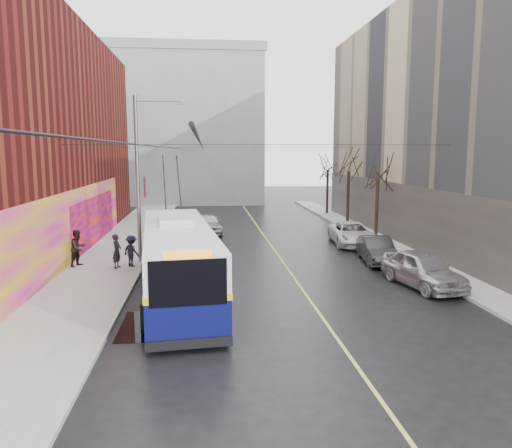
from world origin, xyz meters
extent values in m
plane|color=black|center=(0.00, 0.00, 0.00)|extent=(140.00, 140.00, 0.00)
cube|color=gray|center=(-8.00, 12.00, 0.07)|extent=(4.00, 60.00, 0.15)
cube|color=gray|center=(9.00, 12.00, 0.07)|extent=(2.00, 60.00, 0.15)
cube|color=#BFB74C|center=(1.50, 14.00, 0.00)|extent=(0.12, 50.00, 0.01)
cube|color=#E405B0|center=(-9.96, 10.00, 2.00)|extent=(0.08, 28.00, 4.00)
cube|color=#56048E|center=(-9.92, 16.00, 1.60)|extent=(0.06, 12.00, 3.20)
cube|color=tan|center=(17.00, 14.00, 8.00)|extent=(14.00, 36.00, 16.00)
cube|color=#4C4742|center=(9.97, 14.00, 2.00)|extent=(0.06, 36.00, 4.00)
cube|color=gray|center=(-6.00, 45.00, 9.00)|extent=(20.00, 12.00, 18.00)
cube|color=gray|center=(-6.00, 39.10, 17.50)|extent=(20.50, 0.40, 1.00)
cylinder|color=slate|center=(-6.30, 10.00, 4.50)|extent=(0.20, 0.20, 9.00)
cube|color=#4E0B17|center=(-5.95, 10.00, 4.20)|extent=(0.04, 0.60, 1.10)
cylinder|color=slate|center=(-5.10, 10.00, 8.70)|extent=(2.40, 0.10, 0.10)
cube|color=slate|center=(-4.00, 10.00, 8.60)|extent=(0.50, 0.22, 0.12)
cylinder|color=black|center=(-3.80, 15.00, 6.20)|extent=(0.02, 60.00, 0.02)
cylinder|color=black|center=(-2.80, 15.00, 6.20)|extent=(0.02, 60.00, 0.02)
cylinder|color=black|center=(0.00, 6.00, 6.40)|extent=(18.00, 0.02, 0.02)
cylinder|color=black|center=(0.00, 22.00, 6.40)|extent=(18.00, 0.02, 0.02)
cylinder|color=black|center=(9.00, 16.00, 2.10)|extent=(0.24, 0.24, 4.20)
cylinder|color=black|center=(9.00, 23.00, 2.24)|extent=(0.24, 0.24, 4.48)
cylinder|color=black|center=(9.00, 30.00, 2.18)|extent=(0.24, 0.24, 4.37)
cube|color=black|center=(-4.55, 0.13, 0.00)|extent=(2.45, 3.24, 0.01)
ellipsoid|color=slate|center=(-3.80, 9.76, 6.22)|extent=(0.44, 0.20, 0.12)
ellipsoid|color=slate|center=(-0.47, 11.45, 7.12)|extent=(0.44, 0.20, 0.12)
ellipsoid|color=slate|center=(-4.18, 10.57, 6.78)|extent=(0.44, 0.20, 0.12)
cube|color=#090B45|center=(-3.92, 3.50, 0.96)|extent=(3.88, 12.36, 1.52)
cube|color=silver|center=(-3.92, 3.50, 2.38)|extent=(3.88, 12.36, 1.32)
cube|color=gold|center=(-3.92, 3.50, 1.72)|extent=(3.93, 12.40, 0.22)
cube|color=black|center=(-3.29, -2.55, 2.23)|extent=(2.32, 0.28, 1.42)
cube|color=black|center=(-4.55, 9.55, 2.23)|extent=(2.32, 0.28, 1.21)
cube|color=black|center=(-5.25, 3.36, 2.28)|extent=(1.20, 11.08, 1.01)
cube|color=black|center=(-2.59, 3.64, 2.28)|extent=(1.20, 11.08, 1.01)
cube|color=silver|center=(-4.03, 4.51, 3.19)|extent=(1.73, 3.17, 0.30)
cube|color=black|center=(-3.28, -2.59, 0.35)|extent=(2.63, 0.39, 0.30)
cylinder|color=black|center=(-4.81, -0.66, 0.51)|extent=(0.41, 1.04, 1.01)
cylinder|color=black|center=(-2.19, -0.39, 0.51)|extent=(0.41, 1.04, 1.01)
cylinder|color=black|center=(-5.65, 7.39, 0.51)|extent=(0.41, 1.04, 1.01)
cylinder|color=black|center=(-3.03, 7.66, 0.51)|extent=(0.41, 1.04, 1.01)
cylinder|color=black|center=(-4.75, 7.99, 4.66)|extent=(0.43, 3.50, 2.49)
cylinder|color=black|center=(-4.04, 8.07, 4.66)|extent=(0.43, 3.50, 2.49)
imported|color=#B1B1B6|center=(7.00, 4.04, 0.82)|extent=(2.71, 5.07, 1.64)
imported|color=#28282B|center=(6.65, 9.13, 0.71)|extent=(1.93, 4.44, 1.42)
imported|color=silver|center=(6.82, 14.44, 0.74)|extent=(2.85, 5.49, 1.48)
imported|color=#AFB0B4|center=(-2.59, 19.97, 0.76)|extent=(2.29, 4.64, 1.52)
imported|color=black|center=(-7.30, 8.64, 1.03)|extent=(0.55, 0.72, 1.75)
imported|color=black|center=(-9.38, 9.31, 1.10)|extent=(1.10, 1.17, 1.91)
imported|color=black|center=(-6.60, 8.90, 0.97)|extent=(1.20, 1.14, 1.63)
camera|label=1|loc=(-2.75, -17.05, 6.09)|focal=35.00mm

